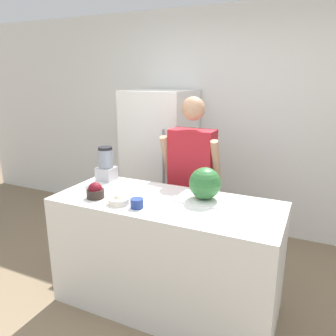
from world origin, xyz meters
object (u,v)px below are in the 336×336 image
bowl_cherries (95,191)px  blender (106,165)px  watermelon (205,183)px  bowl_cream (119,200)px  person (192,182)px  bowl_small_blue (137,203)px  refrigerator (161,162)px

bowl_cherries → blender: size_ratio=0.45×
watermelon → bowl_cream: (-0.56, -0.34, -0.11)m
person → watermelon: person is taller
watermelon → bowl_cherries: size_ratio=1.77×
bowl_small_blue → blender: (-0.58, 0.45, 0.11)m
person → bowl_cream: size_ratio=10.06×
bowl_cream → person: bearing=74.8°
blender → refrigerator: bearing=88.3°
bowl_cream → blender: 0.62m
refrigerator → bowl_small_blue: bearing=-69.9°
bowl_small_blue → blender: size_ratio=0.31×
refrigerator → blender: 1.07m
watermelon → blender: 0.98m
refrigerator → bowl_small_blue: (0.55, -1.51, 0.11)m
bowl_cherries → bowl_small_blue: bowl_cherries is taller
blender → watermelon: bearing=-6.2°
person → blender: bearing=-146.0°
bowl_cream → refrigerator: bearing=104.6°
bowl_cherries → refrigerator: bearing=96.1°
watermelon → bowl_cream: watermelon is taller
person → bowl_cherries: size_ratio=12.04×
person → bowl_small_blue: person is taller
bowl_cream → blender: blender is taller
refrigerator → bowl_cream: bearing=-75.4°
refrigerator → person: bearing=-43.8°
refrigerator → bowl_cherries: 1.48m
person → refrigerator: bearing=136.2°
refrigerator → blender: size_ratio=5.44×
blender → bowl_small_blue: bearing=-37.9°
watermelon → bowl_small_blue: size_ratio=2.58×
watermelon → person: bearing=119.7°
person → watermelon: (0.31, -0.55, 0.20)m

